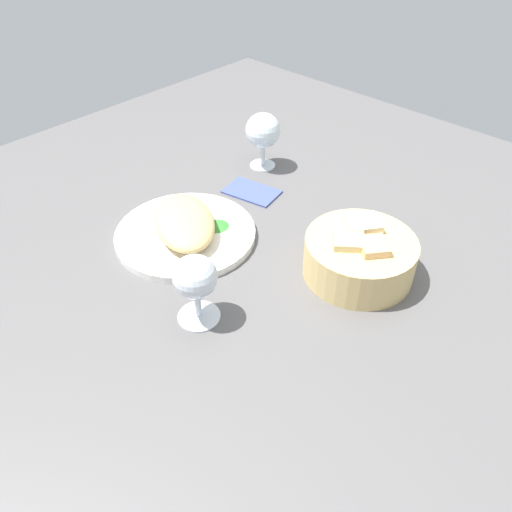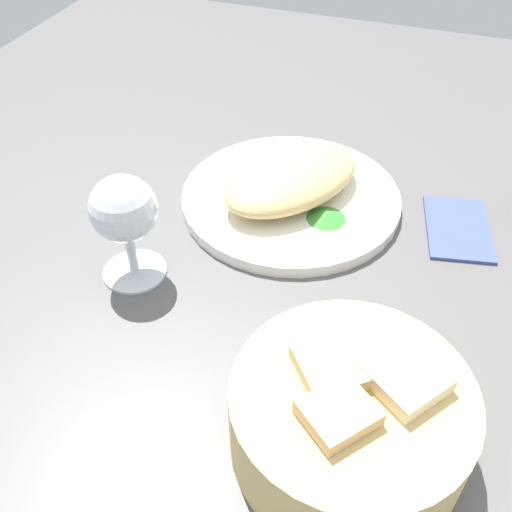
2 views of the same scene
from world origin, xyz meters
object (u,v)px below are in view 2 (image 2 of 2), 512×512
object	(u,v)px
folded_napkin	(458,227)
wine_glass_near	(124,215)
plate	(291,198)
bread_basket	(351,416)

from	to	relation	value
folded_napkin	wine_glass_near	bearing A→B (deg)	-71.05
wine_glass_near	plate	bearing A→B (deg)	144.92
plate	wine_glass_near	size ratio (longest dim) A/B	2.20
bread_basket	folded_napkin	xyz separation A→B (cm)	(-30.31, 5.93, -3.35)
wine_glass_near	bread_basket	bearing A→B (deg)	64.92
plate	wine_glass_near	bearing A→B (deg)	-35.08
wine_glass_near	folded_napkin	distance (cm)	37.03
plate	folded_napkin	bearing A→B (deg)	94.55
bread_basket	wine_glass_near	world-z (taller)	wine_glass_near
plate	wine_glass_near	world-z (taller)	wine_glass_near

